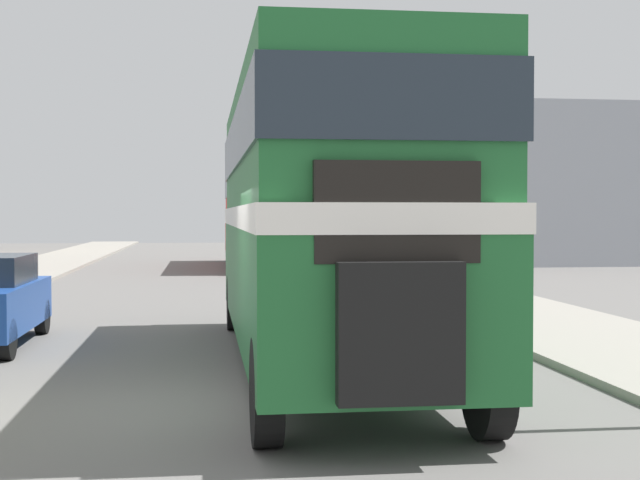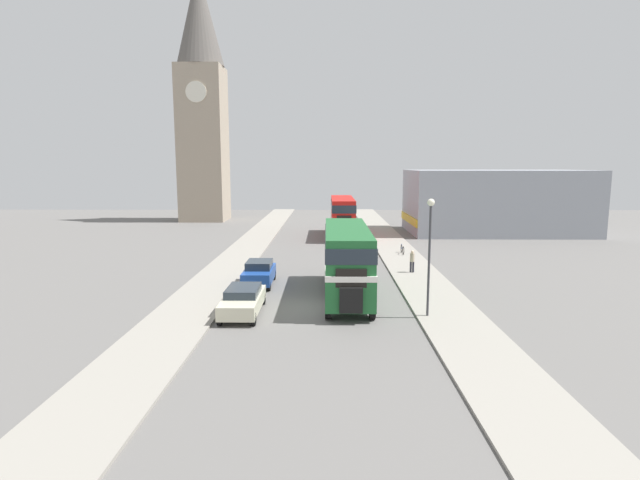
% 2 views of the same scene
% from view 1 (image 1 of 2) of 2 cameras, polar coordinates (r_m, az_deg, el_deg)
% --- Properties ---
extents(ground_plane, '(120.00, 120.00, 0.00)m').
position_cam_1_polar(ground_plane, '(10.49, -7.26, -10.67)').
color(ground_plane, slate).
extents(double_decker_bus, '(2.51, 10.75, 4.04)m').
position_cam_1_polar(double_decker_bus, '(13.01, 0.01, 2.43)').
color(double_decker_bus, '#1E602D').
rests_on(double_decker_bus, ground_plane).
extents(bus_distant, '(2.38, 10.79, 4.15)m').
position_cam_1_polar(bus_distant, '(37.80, -4.10, 2.02)').
color(bus_distant, red).
rests_on(bus_distant, ground_plane).
extents(pedestrian_walking, '(0.32, 0.32, 1.57)m').
position_cam_1_polar(pedestrian_walking, '(20.13, 11.53, -1.87)').
color(pedestrian_walking, '#282833').
rests_on(pedestrian_walking, sidewalk_right).
extents(bicycle_on_pavement, '(0.05, 1.76, 0.78)m').
position_cam_1_polar(bicycle_on_pavement, '(27.52, 7.31, -2.00)').
color(bicycle_on_pavement, black).
rests_on(bicycle_on_pavement, sidewalk_right).
extents(shop_building_block, '(19.58, 10.93, 7.06)m').
position_cam_1_polar(shop_building_block, '(45.63, 18.12, 3.21)').
color(shop_building_block, '#999EA8').
rests_on(shop_building_block, ground_plane).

